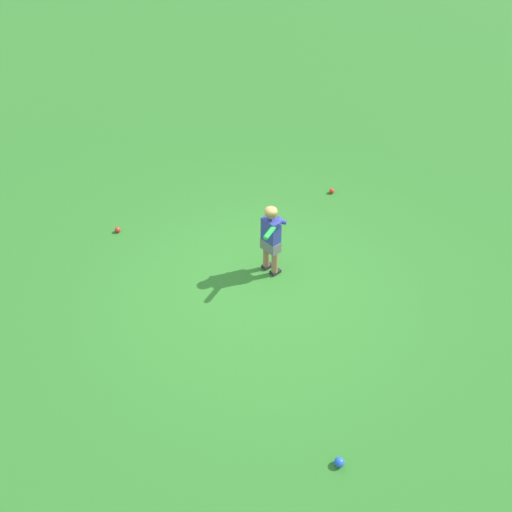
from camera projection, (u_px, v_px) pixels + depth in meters
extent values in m
plane|color=#2D7528|center=(261.00, 284.00, 7.13)|extent=(40.00, 40.00, 0.00)
cube|color=#232328|center=(267.00, 266.00, 7.39)|extent=(0.11, 0.16, 0.05)
cylinder|color=#996B4C|center=(266.00, 256.00, 7.27)|extent=(0.09, 0.09, 0.34)
cube|color=#232328|center=(275.00, 272.00, 7.29)|extent=(0.11, 0.16, 0.05)
cylinder|color=#996B4C|center=(274.00, 262.00, 7.17)|extent=(0.09, 0.09, 0.34)
cube|color=slate|center=(271.00, 245.00, 7.06)|extent=(0.29, 0.18, 0.16)
cube|color=#2D3893|center=(271.00, 230.00, 6.90)|extent=(0.27, 0.18, 0.34)
sphere|color=#996B4C|center=(271.00, 213.00, 6.73)|extent=(0.17, 0.17, 0.17)
ellipsoid|color=tan|center=(271.00, 211.00, 6.70)|extent=(0.19, 0.19, 0.11)
sphere|color=green|center=(279.00, 221.00, 6.92)|extent=(0.04, 0.04, 0.04)
cylinder|color=black|center=(277.00, 224.00, 6.85)|extent=(0.07, 0.14, 0.05)
cylinder|color=green|center=(270.00, 231.00, 6.65)|extent=(0.18, 0.35, 0.11)
sphere|color=green|center=(266.00, 237.00, 6.51)|extent=(0.07, 0.07, 0.07)
cylinder|color=#2D3893|center=(275.00, 220.00, 6.91)|extent=(0.28, 0.24, 0.14)
cylinder|color=#2D3893|center=(279.00, 222.00, 6.87)|extent=(0.24, 0.28, 0.14)
sphere|color=red|center=(332.00, 191.00, 8.94)|extent=(0.09, 0.09, 0.09)
sphere|color=red|center=(118.00, 230.00, 8.05)|extent=(0.09, 0.09, 0.09)
sphere|color=blue|center=(339.00, 462.00, 5.03)|extent=(0.10, 0.10, 0.10)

